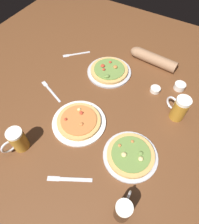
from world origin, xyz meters
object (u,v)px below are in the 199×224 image
at_px(pizza_plate_near, 131,155).
at_px(ramekin_sauce, 155,89).
at_px(pizza_plate_far, 109,71).
at_px(knife_right, 69,179).
at_px(beer_mug_amber, 179,108).
at_px(fork_spare, 76,54).
at_px(fork_left, 51,91).
at_px(ramekin_butter, 180,86).
at_px(beer_mug_pale, 17,140).
at_px(pizza_plate_side, 79,121).
at_px(diner_arm, 151,58).
at_px(beer_mug_dark, 123,210).

xyz_separation_m(pizza_plate_near, ramekin_sauce, (-0.06, 0.48, -0.00)).
xyz_separation_m(pizza_plate_far, knife_right, (0.19, -0.74, -0.01)).
height_order(beer_mug_amber, fork_spare, beer_mug_amber).
bearing_deg(pizza_plate_far, fork_left, -125.62).
distance_m(ramekin_butter, fork_left, 0.82).
bearing_deg(fork_spare, pizza_plate_far, -7.91).
relative_size(beer_mug_pale, knife_right, 0.70).
bearing_deg(beer_mug_pale, ramekin_butter, 54.24).
bearing_deg(ramekin_butter, beer_mug_pale, -125.76).
relative_size(pizza_plate_side, knife_right, 1.53).
relative_size(beer_mug_amber, fork_spare, 0.98).
bearing_deg(fork_spare, beer_mug_amber, -11.32).
xyz_separation_m(beer_mug_pale, diner_arm, (0.34, 0.96, -0.03)).
relative_size(pizza_plate_near, fork_spare, 1.78).
xyz_separation_m(knife_right, fork_spare, (-0.49, 0.78, -0.00)).
xyz_separation_m(pizza_plate_near, fork_left, (-0.63, 0.15, -0.01)).
height_order(pizza_plate_side, beer_mug_pale, beer_mug_pale).
xyz_separation_m(beer_mug_amber, ramekin_butter, (-0.05, 0.22, -0.06)).
bearing_deg(beer_mug_amber, diner_arm, 130.04).
height_order(pizza_plate_far, fork_left, pizza_plate_far).
distance_m(fork_left, diner_arm, 0.73).
distance_m(beer_mug_dark, fork_left, 0.82).
relative_size(fork_left, knife_right, 1.03).
bearing_deg(diner_arm, beer_mug_amber, -49.96).
bearing_deg(pizza_plate_far, fork_spare, 172.09).
height_order(pizza_plate_near, pizza_plate_far, pizza_plate_far).
distance_m(ramekin_butter, diner_arm, 0.29).
relative_size(pizza_plate_near, ramekin_butter, 4.02).
height_order(pizza_plate_near, beer_mug_pale, beer_mug_pale).
height_order(beer_mug_dark, fork_left, beer_mug_dark).
bearing_deg(pizza_plate_side, beer_mug_dark, -35.04).
bearing_deg(beer_mug_dark, fork_spare, 134.72).
bearing_deg(pizza_plate_side, ramekin_butter, 53.13).
height_order(pizza_plate_near, beer_mug_amber, beer_mug_amber).
bearing_deg(fork_spare, ramekin_butter, 4.36).
relative_size(beer_mug_pale, diner_arm, 0.41).
bearing_deg(pizza_plate_far, ramekin_butter, 12.37).
bearing_deg(diner_arm, beer_mug_pale, -109.38).
bearing_deg(knife_right, ramekin_sauce, 78.83).
distance_m(pizza_plate_near, beer_mug_pale, 0.58).
relative_size(pizza_plate_near, knife_right, 1.40).
xyz_separation_m(beer_mug_pale, fork_left, (-0.11, 0.39, -0.07)).
bearing_deg(beer_mug_pale, knife_right, -2.74).
bearing_deg(pizza_plate_near, knife_right, -128.29).
xyz_separation_m(pizza_plate_near, beer_mug_pale, (-0.52, -0.24, 0.05)).
distance_m(beer_mug_pale, diner_arm, 1.02).
distance_m(beer_mug_dark, diner_arm, 1.02).
bearing_deg(fork_spare, beer_mug_dark, -45.28).
bearing_deg(beer_mug_dark, fork_left, 150.40).
xyz_separation_m(pizza_plate_near, diner_arm, (-0.18, 0.72, 0.02)).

